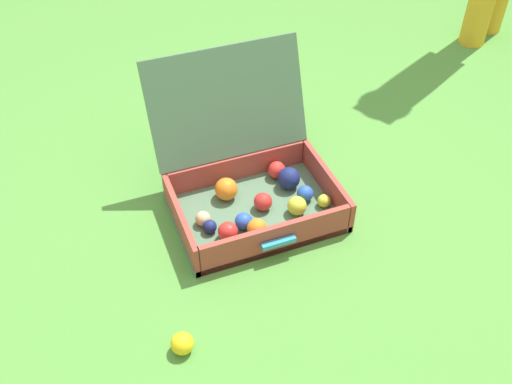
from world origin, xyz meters
The scene contains 3 objects.
ground_plane centered at (0.00, 0.00, 0.00)m, with size 16.00×16.00×0.00m, color #4C8C38.
open_suitcase centered at (0.01, 0.10, 0.10)m, with size 0.53×0.53×0.47m.
stray_ball_on_grass centered at (-0.37, -0.37, 0.03)m, with size 0.06×0.06×0.06m, color yellow.
Camera 1 is at (-0.50, -1.25, 1.38)m, focal length 40.90 mm.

